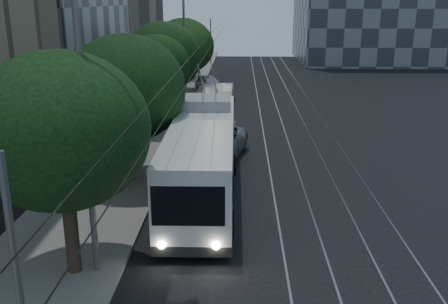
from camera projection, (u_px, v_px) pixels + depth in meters
ground at (271, 224)px, 19.51m from camera, size 120.00×120.00×0.00m
sidewalk at (160, 111)px, 38.83m from camera, size 5.00×90.00×0.15m
tram_rails at (289, 113)px, 38.54m from camera, size 4.52×90.00×0.02m
overhead_wires at (192, 68)px, 37.76m from camera, size 2.23×90.00×6.00m
trolleybus at (203, 156)px, 22.08m from camera, size 2.88×13.02×5.63m
pickup_silver at (213, 145)px, 26.98m from camera, size 3.97×6.72×1.75m
car_white_a at (219, 117)px, 34.49m from camera, size 2.58×4.14×1.32m
car_white_b at (210, 94)px, 42.24m from camera, size 2.98×5.22×1.42m
car_white_c at (224, 93)px, 42.78m from camera, size 1.66×4.53×1.48m
car_white_d at (209, 83)px, 47.61m from camera, size 3.34×4.75×1.50m
tree_0 at (61, 131)px, 14.59m from camera, size 5.26×5.26×7.11m
tree_1 at (126, 89)px, 22.72m from camera, size 5.50×5.50×7.01m
tree_2 at (156, 66)px, 31.62m from camera, size 4.32×4.32×6.36m
tree_3 at (163, 57)px, 33.62m from camera, size 5.20×5.20×7.07m
tree_4 at (183, 46)px, 45.49m from camera, size 5.60×5.60×6.86m
tree_5 at (192, 42)px, 53.75m from camera, size 4.46×4.46×6.03m
streetlamp_near at (96, 85)px, 14.21m from camera, size 2.45×0.44×10.13m
streetlamp_far at (189, 23)px, 39.54m from camera, size 2.65×0.44×11.07m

